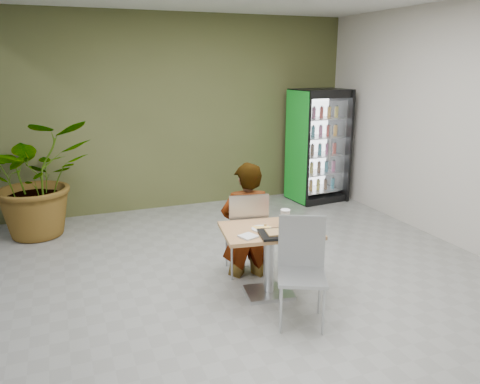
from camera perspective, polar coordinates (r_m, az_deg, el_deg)
name	(u,v)px	position (r m, az deg, el deg)	size (l,w,h in m)	color
ground	(264,293)	(5.19, 2.91, -12.16)	(7.00, 7.00, 0.00)	gray
room_envelope	(266,147)	(4.67, 3.18, 5.51)	(6.00, 7.00, 3.20)	beige
dining_table	(270,248)	(4.94, 3.64, -6.81)	(1.08, 0.83, 0.75)	tan
chair_far	(247,228)	(5.35, 0.85, -4.39)	(0.52, 0.52, 1.01)	#ADB0B2
chair_near	(302,261)	(4.52, 7.53, -8.34)	(0.60, 0.60, 1.01)	#ADB0B2
seated_woman	(247,232)	(5.43, 0.81, -4.86)	(0.61, 0.39, 1.64)	black
pizza_plate	(261,228)	(4.84, 2.64, -4.38)	(0.30, 0.27, 0.03)	silver
soda_cup	(285,218)	(4.92, 5.53, -3.20)	(0.10, 0.10, 0.18)	silver
napkin_stack	(248,236)	(4.61, 1.00, -5.44)	(0.15, 0.15, 0.02)	silver
cafeteria_tray	(281,234)	(4.69, 5.07, -5.10)	(0.44, 0.32, 0.02)	black
beverage_fridge	(318,146)	(8.45, 9.53, 5.57)	(0.96, 0.77, 1.98)	black
potted_plant	(36,178)	(7.20, -23.57, 1.54)	(1.50, 1.30, 1.67)	#2C6528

